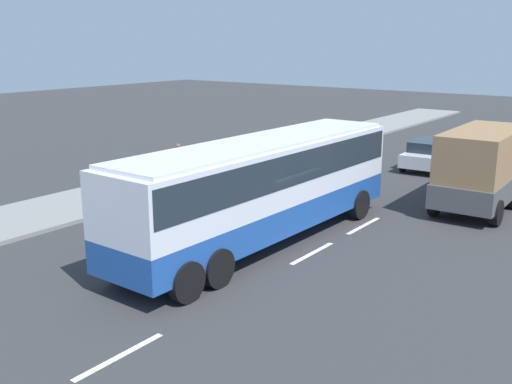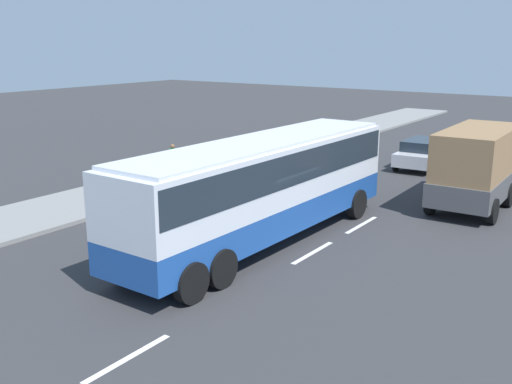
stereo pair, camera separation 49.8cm
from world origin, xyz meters
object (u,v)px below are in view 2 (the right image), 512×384
coach_bus (263,180)px  cargo_truck (482,162)px  car_silver_hatch (424,152)px  pedestrian_near_curb (173,158)px

coach_bus → cargo_truck: 10.32m
cargo_truck → car_silver_hatch: (5.49, 4.32, -0.89)m
coach_bus → car_silver_hatch: (14.80, -0.13, -1.34)m
coach_bus → pedestrian_near_curb: bearing=60.9°
coach_bus → pedestrian_near_curb: coach_bus is taller
coach_bus → cargo_truck: bearing=-24.6°
pedestrian_near_curb → coach_bus: bearing=25.4°
cargo_truck → car_silver_hatch: bearing=36.7°
coach_bus → cargo_truck: (9.30, -4.45, -0.45)m
coach_bus → cargo_truck: size_ratio=1.54×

